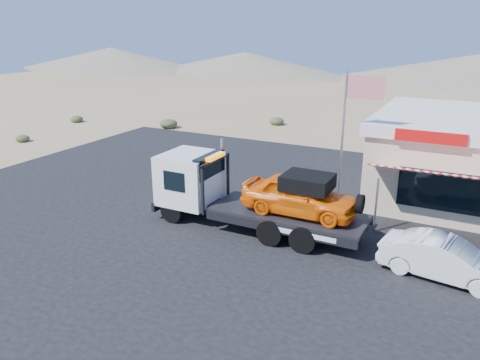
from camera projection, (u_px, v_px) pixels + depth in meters
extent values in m
plane|color=#937753|center=(188.00, 232.00, 18.38)|extent=(120.00, 120.00, 0.00)
cube|color=black|center=(266.00, 214.00, 20.05)|extent=(32.00, 24.00, 0.02)
cylinder|color=black|center=(172.00, 211.00, 19.10)|extent=(0.98, 0.29, 0.98)
cylinder|color=black|center=(198.00, 196.00, 20.76)|extent=(0.98, 0.29, 0.98)
cylinder|color=black|center=(271.00, 232.00, 17.20)|extent=(0.98, 0.54, 0.98)
cylinder|color=black|center=(290.00, 213.00, 18.85)|extent=(0.98, 0.54, 0.98)
cylinder|color=black|center=(304.00, 238.00, 16.65)|extent=(0.98, 0.54, 0.98)
cylinder|color=black|center=(321.00, 219.00, 18.30)|extent=(0.98, 0.54, 0.98)
cube|color=black|center=(263.00, 215.00, 18.31)|extent=(8.03, 0.98, 0.29)
cube|color=white|center=(190.00, 178.00, 19.43)|extent=(2.15, 2.30, 2.06)
cube|color=black|center=(209.00, 165.00, 18.81)|extent=(0.34, 1.96, 0.88)
cube|color=black|center=(216.00, 183.00, 18.92)|extent=(0.10, 2.15, 1.96)
cube|color=orange|center=(215.00, 157.00, 18.56)|extent=(0.24, 1.18, 0.15)
cube|color=black|center=(289.00, 213.00, 17.76)|extent=(5.88, 2.25, 0.15)
imported|color=#FF6707|center=(299.00, 195.00, 17.34)|extent=(4.31, 1.73, 1.47)
cube|color=black|center=(307.00, 182.00, 17.03)|extent=(1.76, 1.47, 0.54)
imported|color=silver|center=(445.00, 259.00, 14.83)|extent=(4.17, 1.92, 1.33)
cube|color=red|center=(430.00, 137.00, 17.76)|extent=(2.60, 0.12, 0.45)
cylinder|color=#99999E|center=(376.00, 206.00, 18.00)|extent=(0.08, 0.08, 2.20)
cylinder|color=#99999E|center=(342.00, 146.00, 19.19)|extent=(0.10, 0.10, 6.00)
cube|color=#B20C14|center=(365.00, 88.00, 18.10)|extent=(1.50, 0.02, 0.90)
ellipsoid|color=#344324|center=(23.00, 138.00, 32.36)|extent=(0.93, 0.93, 0.50)
ellipsoid|color=#344324|center=(77.00, 119.00, 38.83)|extent=(1.03, 1.03, 0.56)
ellipsoid|color=#344324|center=(169.00, 123.00, 36.60)|extent=(1.38, 1.38, 0.74)
ellipsoid|color=#344324|center=(277.00, 121.00, 37.80)|extent=(1.18, 1.18, 0.64)
ellipsoid|color=#344324|center=(395.00, 129.00, 35.03)|extent=(0.98, 0.98, 0.53)
cone|color=#726B59|center=(245.00, 63.00, 75.05)|extent=(36.00, 36.00, 3.50)
cone|color=#726B59|center=(112.00, 58.00, 83.29)|extent=(40.00, 40.00, 3.80)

